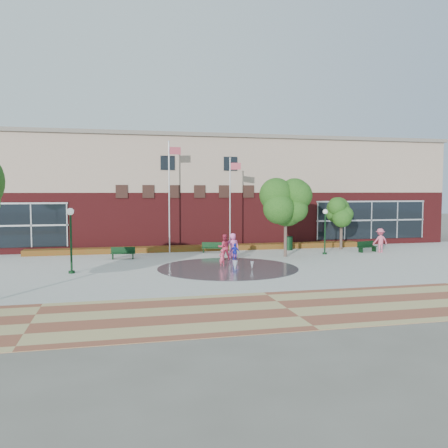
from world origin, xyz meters
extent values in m
plane|color=#666056|center=(0.00, 0.00, 0.00)|extent=(120.00, 120.00, 0.00)
cube|color=#A8A8A0|center=(0.00, 4.00, 0.00)|extent=(46.00, 18.00, 0.01)
cube|color=brown|center=(0.00, -7.00, 0.00)|extent=(46.00, 6.00, 0.01)
cylinder|color=#383A3D|center=(0.00, 3.00, 0.00)|extent=(8.40, 8.40, 0.01)
cube|color=#5B1719|center=(0.00, 17.50, 2.25)|extent=(44.00, 10.00, 4.50)
cube|color=gray|center=(0.00, 17.50, 6.75)|extent=(44.00, 10.00, 4.50)
cube|color=slate|center=(0.00, 17.50, 9.05)|extent=(44.40, 10.40, 0.30)
cube|color=black|center=(15.00, 12.48, 2.11)|extent=(10.00, 0.12, 3.19)
cube|color=black|center=(-2.50, 12.48, 6.79)|extent=(1.10, 0.10, 1.10)
cube|color=black|center=(2.50, 12.48, 6.79)|extent=(1.10, 0.10, 1.10)
cube|color=#9D190C|center=(0.00, 11.60, 0.00)|extent=(26.00, 1.20, 0.40)
cylinder|color=silver|center=(-2.57, 11.00, 4.11)|extent=(0.10, 0.10, 8.22)
sphere|color=silver|center=(-2.57, 11.00, 8.27)|extent=(0.16, 0.16, 0.16)
cube|color=#AB3E4C|center=(-2.12, 11.04, 7.61)|extent=(0.90, 0.10, 0.55)
cylinder|color=silver|center=(1.86, 10.01, 3.50)|extent=(0.09, 0.09, 7.00)
sphere|color=silver|center=(1.86, 10.01, 7.04)|extent=(0.14, 0.14, 0.14)
cube|color=#AB3E4C|center=(2.23, 9.85, 6.46)|extent=(0.75, 0.34, 0.49)
cylinder|color=black|center=(-8.96, 3.25, 1.66)|extent=(0.12, 0.12, 3.31)
cylinder|color=black|center=(-8.96, 3.25, 0.08)|extent=(0.35, 0.35, 0.16)
sphere|color=white|center=(-8.96, 3.25, 3.49)|extent=(0.39, 0.39, 0.39)
cylinder|color=black|center=(8.36, 7.47, 1.49)|extent=(0.10, 0.10, 2.97)
cylinder|color=black|center=(8.36, 7.47, 0.07)|extent=(0.31, 0.31, 0.14)
sphere|color=white|center=(8.36, 7.47, 3.13)|extent=(0.35, 0.35, 0.35)
cube|color=black|center=(-6.05, 8.30, 0.41)|extent=(1.67, 0.65, 0.05)
cube|color=black|center=(-6.03, 8.50, 0.61)|extent=(1.61, 0.25, 0.41)
cube|color=black|center=(0.51, 10.06, 0.40)|extent=(1.64, 0.86, 0.05)
cube|color=black|center=(0.57, 10.24, 0.60)|extent=(1.53, 0.48, 0.40)
cube|color=black|center=(12.03, 7.85, 0.41)|extent=(1.71, 0.88, 0.05)
cube|color=black|center=(11.97, 8.05, 0.62)|extent=(1.60, 0.48, 0.41)
cylinder|color=black|center=(6.68, 10.40, 0.52)|extent=(0.62, 0.62, 1.04)
cylinder|color=black|center=(6.68, 10.40, 1.06)|extent=(0.67, 0.67, 0.06)
cylinder|color=#44332C|center=(5.11, 6.93, 1.63)|extent=(0.22, 0.22, 3.26)
cylinder|color=#44332C|center=(10.87, 9.86, 1.25)|extent=(0.22, 0.22, 2.51)
cone|color=white|center=(0.11, 1.69, 0.00)|extent=(0.32, 0.32, 0.63)
cone|color=white|center=(1.26, 2.14, 0.00)|extent=(0.21, 0.21, 0.47)
imported|color=#E33F5E|center=(-0.21, 3.66, 0.54)|extent=(0.45, 0.37, 1.08)
imported|color=#B62A45|center=(0.56, 6.37, 0.87)|extent=(0.86, 0.67, 1.74)
imported|color=pink|center=(1.35, 7.12, 0.87)|extent=(0.88, 0.59, 1.74)
imported|color=#1E27C3|center=(1.21, 5.98, 0.58)|extent=(0.70, 0.66, 1.16)
imported|color=#DB5776|center=(12.87, 7.50, 0.91)|extent=(1.18, 0.68, 1.82)
camera|label=1|loc=(-6.59, -24.31, 4.63)|focal=38.00mm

